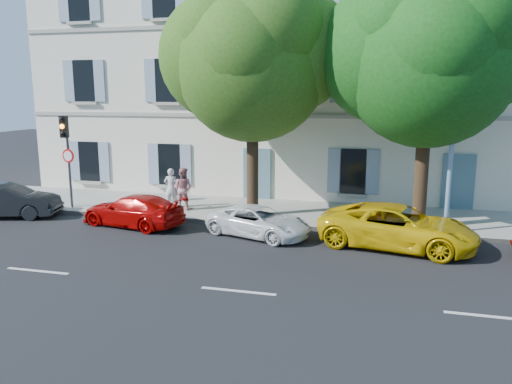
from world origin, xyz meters
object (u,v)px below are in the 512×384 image
(car_red_coupe, at_px, (133,210))
(road_sign, at_px, (69,166))
(traffic_light, at_px, (66,142))
(car_dark_sedan, at_px, (7,201))
(car_yellow_supercar, at_px, (398,227))
(pedestrian_a, at_px, (171,188))
(street_lamp, at_px, (456,98))
(tree_left, at_px, (252,65))
(tree_right, at_px, (429,62))
(car_white_coupe, at_px, (259,221))
(pedestrian_b, at_px, (183,188))

(car_red_coupe, distance_m, road_sign, 4.28)
(traffic_light, bearing_deg, car_dark_sedan, -135.73)
(car_yellow_supercar, relative_size, pedestrian_a, 2.97)
(street_lamp, height_order, pedestrian_a, street_lamp)
(car_red_coupe, height_order, tree_left, tree_left)
(street_lamp, bearing_deg, tree_left, 172.46)
(car_yellow_supercar, distance_m, tree_right, 5.86)
(car_dark_sedan, height_order, street_lamp, street_lamp)
(road_sign, relative_size, pedestrian_a, 1.49)
(street_lamp, relative_size, pedestrian_a, 4.84)
(car_red_coupe, relative_size, car_white_coupe, 1.09)
(pedestrian_a, height_order, pedestrian_b, pedestrian_b)
(street_lamp, xyz_separation_m, pedestrian_a, (-11.03, 1.46, -3.84))
(car_yellow_supercar, height_order, road_sign, road_sign)
(tree_left, height_order, tree_right, tree_right)
(car_dark_sedan, bearing_deg, car_yellow_supercar, -106.67)
(car_white_coupe, xyz_separation_m, street_lamp, (6.44, 1.36, 4.31))
(car_white_coupe, relative_size, traffic_light, 0.97)
(car_red_coupe, bearing_deg, traffic_light, -101.48)
(car_red_coupe, relative_size, tree_right, 0.45)
(car_yellow_supercar, xyz_separation_m, tree_left, (-5.59, 2.51, 5.36))
(road_sign, bearing_deg, tree_right, 1.26)
(car_dark_sedan, bearing_deg, traffic_light, -61.33)
(traffic_light, height_order, road_sign, traffic_light)
(car_yellow_supercar, distance_m, tree_left, 8.14)
(tree_right, bearing_deg, traffic_light, -179.22)
(car_white_coupe, bearing_deg, street_lamp, -59.41)
(car_dark_sedan, bearing_deg, car_red_coupe, -105.09)
(car_red_coupe, distance_m, tree_left, 7.20)
(pedestrian_a, relative_size, pedestrian_b, 0.95)
(tree_left, distance_m, tree_right, 6.39)
(tree_right, bearing_deg, car_dark_sedan, -173.27)
(tree_left, distance_m, road_sign, 8.92)
(car_yellow_supercar, xyz_separation_m, pedestrian_b, (-8.73, 2.84, 0.34))
(car_dark_sedan, xyz_separation_m, tree_right, (16.22, 1.91, 5.39))
(car_white_coupe, height_order, tree_left, tree_left)
(traffic_light, distance_m, pedestrian_b, 5.37)
(car_red_coupe, relative_size, street_lamp, 0.50)
(car_red_coupe, bearing_deg, pedestrian_b, 169.29)
(car_red_coupe, relative_size, traffic_light, 1.06)
(car_yellow_supercar, relative_size, road_sign, 2.00)
(car_dark_sedan, height_order, pedestrian_a, pedestrian_a)
(road_sign, xyz_separation_m, pedestrian_b, (4.77, 0.95, -0.94))
(car_yellow_supercar, distance_m, traffic_light, 13.99)
(car_white_coupe, relative_size, tree_right, 0.41)
(tree_left, bearing_deg, car_dark_sedan, -167.30)
(traffic_light, xyz_separation_m, street_lamp, (15.35, -0.46, 1.85))
(street_lamp, distance_m, pedestrian_b, 11.16)
(traffic_light, bearing_deg, street_lamp, -1.73)
(pedestrian_b, bearing_deg, car_red_coupe, 74.64)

